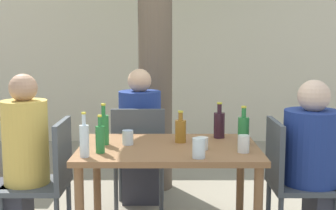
# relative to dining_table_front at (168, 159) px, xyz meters

# --- Properties ---
(cafe_building_wall) EXTENTS (10.00, 0.08, 2.80)m
(cafe_building_wall) POSITION_rel_dining_table_front_xyz_m (0.00, 3.52, 0.75)
(cafe_building_wall) COLOR beige
(cafe_building_wall) RESTS_ON ground_plane
(dining_table_front) EXTENTS (1.26, 0.85, 0.74)m
(dining_table_front) POSITION_rel_dining_table_front_xyz_m (0.00, 0.00, 0.00)
(dining_table_front) COLOR brown
(dining_table_front) RESTS_ON ground_plane
(patio_chair_0) EXTENTS (0.44, 0.44, 0.92)m
(patio_chair_0) POSITION_rel_dining_table_front_xyz_m (-0.86, 0.00, -0.12)
(patio_chair_0) COLOR #474C51
(patio_chair_0) RESTS_ON ground_plane
(patio_chair_1) EXTENTS (0.44, 0.44, 0.92)m
(patio_chair_1) POSITION_rel_dining_table_front_xyz_m (0.86, 0.00, -0.12)
(patio_chair_1) COLOR #474C51
(patio_chair_1) RESTS_ON ground_plane
(patio_chair_2) EXTENTS (0.44, 0.44, 0.92)m
(patio_chair_2) POSITION_rel_dining_table_front_xyz_m (-0.25, 0.66, -0.12)
(patio_chair_2) COLOR #474C51
(patio_chair_2) RESTS_ON ground_plane
(person_seated_0) EXTENTS (0.56, 0.32, 1.25)m
(person_seated_0) POSITION_rel_dining_table_front_xyz_m (-1.10, -0.00, -0.09)
(person_seated_0) COLOR #383842
(person_seated_0) RESTS_ON ground_plane
(person_seated_1) EXTENTS (0.60, 0.40, 1.21)m
(person_seated_1) POSITION_rel_dining_table_front_xyz_m (1.09, -0.00, -0.10)
(person_seated_1) COLOR #383842
(person_seated_1) RESTS_ON ground_plane
(person_seated_2) EXTENTS (0.37, 0.58, 1.23)m
(person_seated_2) POSITION_rel_dining_table_front_xyz_m (-0.25, 0.89, -0.09)
(person_seated_2) COLOR #383842
(person_seated_2) RESTS_ON ground_plane
(water_bottle_0) EXTENTS (0.06, 0.06, 0.29)m
(water_bottle_0) POSITION_rel_dining_table_front_xyz_m (-0.54, -0.30, 0.20)
(water_bottle_0) COLOR silver
(water_bottle_0) RESTS_ON dining_table_front
(green_bottle_1) EXTENTS (0.06, 0.06, 0.25)m
(green_bottle_1) POSITION_rel_dining_table_front_xyz_m (-0.45, -0.20, 0.19)
(green_bottle_1) COLOR #287A38
(green_bottle_1) RESTS_ON dining_table_front
(wine_bottle_2) EXTENTS (0.08, 0.08, 0.27)m
(wine_bottle_2) POSITION_rel_dining_table_front_xyz_m (0.39, 0.28, 0.20)
(wine_bottle_2) COLOR #331923
(wine_bottle_2) RESTS_ON dining_table_front
(green_bottle_3) EXTENTS (0.08, 0.08, 0.28)m
(green_bottle_3) POSITION_rel_dining_table_front_xyz_m (0.53, 0.04, 0.20)
(green_bottle_3) COLOR #287A38
(green_bottle_3) RESTS_ON dining_table_front
(amber_bottle_4) EXTENTS (0.08, 0.08, 0.23)m
(amber_bottle_4) POSITION_rel_dining_table_front_xyz_m (0.09, 0.12, 0.18)
(amber_bottle_4) COLOR #9E661E
(amber_bottle_4) RESTS_ON dining_table_front
(green_bottle_5) EXTENTS (0.07, 0.07, 0.30)m
(green_bottle_5) POSITION_rel_dining_table_front_xyz_m (-0.46, 0.05, 0.20)
(green_bottle_5) COLOR #287A38
(green_bottle_5) RESTS_ON dining_table_front
(drinking_glass_0) EXTENTS (0.08, 0.08, 0.13)m
(drinking_glass_0) POSITION_rel_dining_table_front_xyz_m (0.19, -0.33, 0.15)
(drinking_glass_0) COLOR silver
(drinking_glass_0) RESTS_ON dining_table_front
(drinking_glass_1) EXTENTS (0.08, 0.08, 0.08)m
(drinking_glass_1) POSITION_rel_dining_table_front_xyz_m (0.23, -0.10, 0.13)
(drinking_glass_1) COLOR silver
(drinking_glass_1) RESTS_ON dining_table_front
(drinking_glass_2) EXTENTS (0.08, 0.08, 0.10)m
(drinking_glass_2) POSITION_rel_dining_table_front_xyz_m (-0.29, 0.05, 0.14)
(drinking_glass_2) COLOR silver
(drinking_glass_2) RESTS_ON dining_table_front
(drinking_glass_3) EXTENTS (0.08, 0.08, 0.12)m
(drinking_glass_3) POSITION_rel_dining_table_front_xyz_m (0.50, -0.18, 0.15)
(drinking_glass_3) COLOR silver
(drinking_glass_3) RESTS_ON dining_table_front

